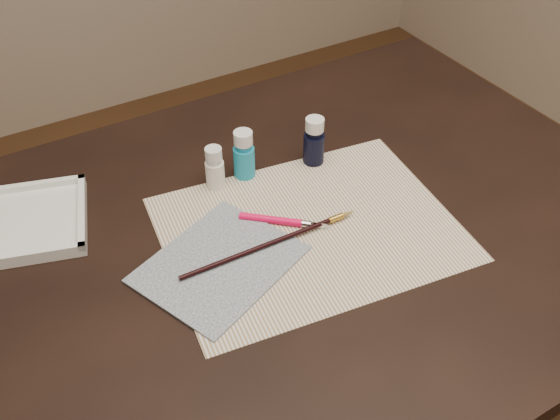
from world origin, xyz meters
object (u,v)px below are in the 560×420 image
paint_bottle_white (215,168)px  canvas (219,264)px  paint_bottle_cyan (244,154)px  paper (309,229)px  palette_tray (28,221)px  paint_bottle_navy (314,141)px

paint_bottle_white → canvas: bearing=-114.3°
paint_bottle_cyan → paper: bearing=-82.2°
paint_bottle_cyan → palette_tray: paint_bottle_cyan is taller
canvas → paint_bottle_cyan: bearing=52.3°
paint_bottle_white → palette_tray: bearing=169.1°
canvas → paint_bottle_cyan: paint_bottle_cyan is taller
paper → canvas: (-0.16, -0.00, 0.00)m
paper → canvas: 0.16m
paper → paint_bottle_cyan: 0.19m
paper → paint_bottle_white: bearing=115.1°
paint_bottle_navy → palette_tray: size_ratio=0.51×
palette_tray → paint_bottle_navy: bearing=-9.8°
canvas → paint_bottle_white: size_ratio=2.84×
canvas → paint_bottle_navy: paint_bottle_navy is taller
paper → paint_bottle_cyan: size_ratio=5.02×
canvas → palette_tray: (-0.23, 0.24, 0.01)m
paint_bottle_white → palette_tray: 0.32m
paper → paint_bottle_cyan: bearing=97.8°
paint_bottle_navy → palette_tray: 0.51m
canvas → paint_bottle_cyan: (0.14, 0.18, 0.04)m
paint_bottle_white → paper: bearing=-64.9°
paint_bottle_navy → paper: bearing=-124.5°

